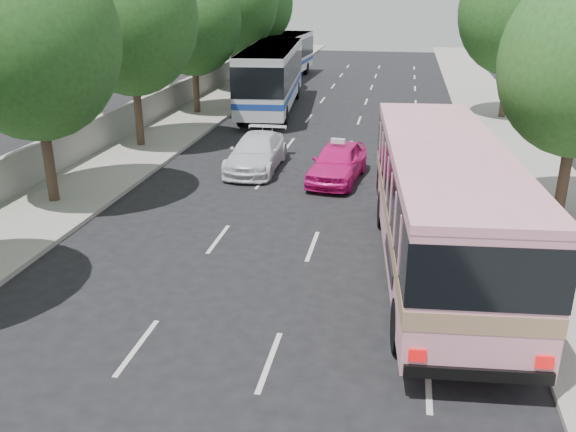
% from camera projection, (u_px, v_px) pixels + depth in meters
% --- Properties ---
extents(ground, '(120.00, 120.00, 0.00)m').
position_uv_depth(ground, '(246.00, 309.00, 14.55)').
color(ground, black).
rests_on(ground, ground).
extents(sidewalk_left, '(4.00, 90.00, 0.15)m').
position_uv_depth(sidewalk_left, '(188.00, 120.00, 34.34)').
color(sidewalk_left, '#9E998E').
rests_on(sidewalk_left, ground).
extents(sidewalk_right, '(4.00, 90.00, 0.12)m').
position_uv_depth(sidewalk_right, '(502.00, 133.00, 31.42)').
color(sidewalk_right, '#9E998E').
rests_on(sidewalk_right, ground).
extents(low_wall, '(0.30, 90.00, 1.50)m').
position_uv_depth(low_wall, '(157.00, 104.00, 34.36)').
color(low_wall, '#9E998E').
rests_on(low_wall, sidewalk_left).
extents(tree_left_b, '(5.70, 5.70, 8.88)m').
position_uv_depth(tree_left_b, '(31.00, 33.00, 19.37)').
color(tree_left_b, '#38281E').
rests_on(tree_left_b, ground).
extents(tree_left_c, '(6.00, 6.00, 9.35)m').
position_uv_depth(tree_left_c, '(131.00, 12.00, 26.64)').
color(tree_left_c, '#38281E').
rests_on(tree_left_c, ground).
extents(tree_left_d, '(5.52, 5.52, 8.60)m').
position_uv_depth(tree_left_d, '(193.00, 15.00, 34.14)').
color(tree_left_d, '#38281E').
rests_on(tree_left_d, ground).
extents(tree_left_f, '(5.88, 5.88, 9.16)m').
position_uv_depth(tree_left_f, '(257.00, 0.00, 48.71)').
color(tree_left_f, '#38281E').
rests_on(tree_left_f, ground).
extents(tree_right_far, '(6.00, 6.00, 9.35)m').
position_uv_depth(tree_right_far, '(517.00, 6.00, 32.77)').
color(tree_right_far, '#38281E').
rests_on(tree_right_far, ground).
extents(pink_bus, '(3.80, 11.31, 3.54)m').
position_uv_depth(pink_bus, '(442.00, 196.00, 15.57)').
color(pink_bus, pink).
rests_on(pink_bus, ground).
extents(pink_taxi, '(2.28, 4.59, 1.50)m').
position_uv_depth(pink_taxi, '(337.00, 162.00, 23.80)').
color(pink_taxi, '#E3137E').
rests_on(pink_taxi, ground).
extents(white_pickup, '(2.01, 4.89, 1.42)m').
position_uv_depth(white_pickup, '(256.00, 152.00, 25.31)').
color(white_pickup, silver).
rests_on(white_pickup, ground).
extents(tour_coach_front, '(3.92, 12.89, 3.80)m').
position_uv_depth(tour_coach_front, '(272.00, 72.00, 36.54)').
color(tour_coach_front, silver).
rests_on(tour_coach_front, ground).
extents(tour_coach_rear, '(3.02, 11.55, 3.43)m').
position_uv_depth(tour_coach_rear, '(284.00, 54.00, 48.29)').
color(tour_coach_rear, white).
rests_on(tour_coach_rear, ground).
extents(taxi_roof_sign, '(0.57, 0.24, 0.18)m').
position_uv_depth(taxi_roof_sign, '(338.00, 141.00, 23.50)').
color(taxi_roof_sign, silver).
rests_on(taxi_roof_sign, pink_taxi).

